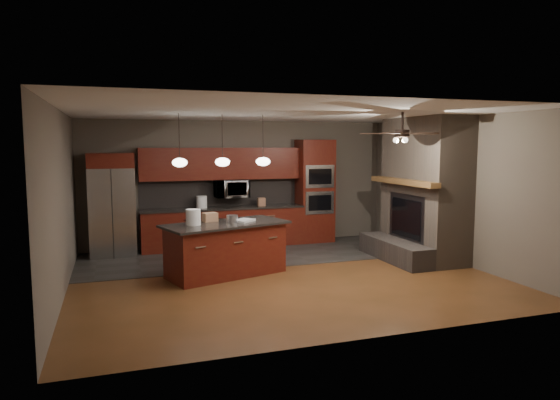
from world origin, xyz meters
name	(u,v)px	position (x,y,z in m)	size (l,w,h in m)	color
ground	(283,276)	(0.00, 0.00, 0.00)	(7.00, 7.00, 0.00)	brown
ceiling	(283,113)	(0.00, 0.00, 2.80)	(7.00, 6.00, 0.02)	white
back_wall	(241,183)	(0.00, 3.00, 1.40)	(7.00, 0.02, 2.80)	#635C4F
right_wall	(455,190)	(3.50, 0.00, 1.40)	(0.02, 6.00, 2.80)	#635C4F
left_wall	(61,203)	(-3.50, 0.00, 1.40)	(0.02, 6.00, 2.80)	#635C4F
slate_tile_patch	(255,254)	(0.00, 1.80, 0.01)	(7.00, 2.40, 0.01)	#302E2B
fireplace_column	(422,194)	(3.04, 0.40, 1.30)	(1.30, 2.10, 2.80)	brown
back_cabinetry	(223,207)	(-0.48, 2.74, 0.89)	(3.59, 0.64, 2.20)	#5A1F10
oven_tower	(315,191)	(1.70, 2.69, 1.19)	(0.80, 0.63, 2.38)	#5A1F10
microwave	(231,189)	(-0.27, 2.75, 1.30)	(0.73, 0.41, 0.50)	silver
refrigerator	(112,205)	(-2.79, 2.62, 1.05)	(0.90, 0.75, 2.10)	silver
kitchen_island	(226,249)	(-0.93, 0.36, 0.47)	(2.32, 1.56, 0.92)	#5A1F10
white_bucket	(193,217)	(-1.50, 0.30, 1.05)	(0.25, 0.25, 0.27)	white
paint_can	(232,219)	(-0.81, 0.35, 0.99)	(0.20, 0.20, 0.13)	#B3B3B8
paint_tray	(244,221)	(-0.59, 0.41, 0.94)	(0.37, 0.26, 0.04)	silver
cardboard_box	(210,217)	(-1.16, 0.61, 1.00)	(0.24, 0.18, 0.15)	#A67655
counter_bucket	(202,202)	(-0.95, 2.70, 1.03)	(0.23, 0.23, 0.26)	white
counter_box	(261,202)	(0.39, 2.65, 0.99)	(0.16, 0.13, 0.18)	#9E6E51
pendant_left	(180,162)	(-1.65, 0.70, 1.96)	(0.26, 0.26, 0.92)	black
pendant_center	(222,162)	(-0.90, 0.70, 1.96)	(0.26, 0.26, 0.92)	black
pendant_right	(263,161)	(-0.15, 0.70, 1.96)	(0.26, 0.26, 0.92)	black
ceiling_fan	(402,133)	(1.80, -0.80, 2.46)	(1.27, 1.33, 0.41)	black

